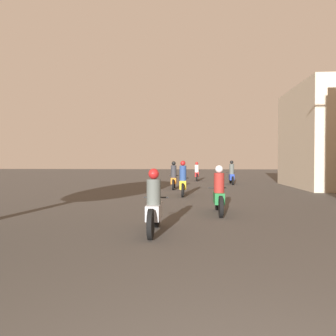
{
  "coord_description": "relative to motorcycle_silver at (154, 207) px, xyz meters",
  "views": [
    {
      "loc": [
        -0.46,
        -1.65,
        1.66
      ],
      "look_at": [
        -1.72,
        16.3,
        1.24
      ],
      "focal_mm": 35.0,
      "sensor_mm": 36.0,
      "label": 1
    }
  ],
  "objects": [
    {
      "name": "motorcycle_yellow",
      "position": [
        0.47,
        7.92,
        0.07
      ],
      "size": [
        0.6,
        1.9,
        1.65
      ],
      "rotation": [
        0.0,
        0.0,
        -0.1
      ],
      "color": "black",
      "rests_on": "ground_plane"
    },
    {
      "name": "motorcycle_blue",
      "position": [
        3.67,
        15.63,
        0.06
      ],
      "size": [
        0.6,
        1.97,
        1.65
      ],
      "rotation": [
        0.0,
        0.0,
        0.11
      ],
      "color": "black",
      "rests_on": "ground_plane"
    },
    {
      "name": "motorcycle_silver",
      "position": [
        0.0,
        0.0,
        0.0
      ],
      "size": [
        0.6,
        1.94,
        1.48
      ],
      "rotation": [
        0.0,
        0.0,
        0.1
      ],
      "color": "black",
      "rests_on": "ground_plane"
    },
    {
      "name": "motorcycle_green",
      "position": [
        1.71,
        2.85,
        0.01
      ],
      "size": [
        0.6,
        2.09,
        1.51
      ],
      "rotation": [
        0.0,
        0.0,
        -0.17
      ],
      "color": "black",
      "rests_on": "ground_plane"
    },
    {
      "name": "motorcycle_orange",
      "position": [
        -0.16,
        11.54,
        0.04
      ],
      "size": [
        0.6,
        2.02,
        1.61
      ],
      "rotation": [
        0.0,
        0.0,
        -0.16
      ],
      "color": "black",
      "rests_on": "ground_plane"
    },
    {
      "name": "motorcycle_red",
      "position": [
        1.31,
        19.54,
        0.02
      ],
      "size": [
        0.6,
        2.1,
        1.53
      ],
      "rotation": [
        0.0,
        0.0,
        -0.11
      ],
      "color": "black",
      "rests_on": "ground_plane"
    }
  ]
}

